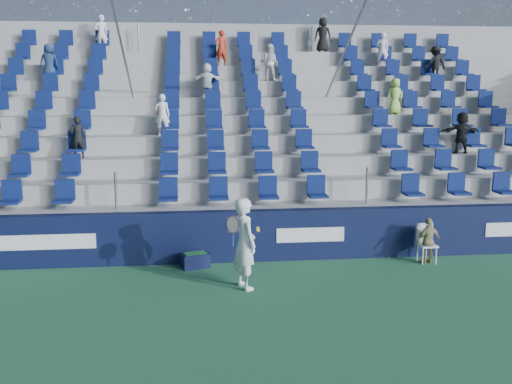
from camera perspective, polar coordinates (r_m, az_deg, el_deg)
ground at (r=10.56m, az=0.54°, el=-11.93°), size 70.00×70.00×0.00m
sponsor_wall at (r=13.35m, az=-1.00°, el=-4.39°), size 24.00×0.32×1.20m
grandstand at (r=18.07m, az=-2.47°, el=4.48°), size 24.00×8.17×6.63m
tennis_player at (r=11.47m, az=-1.15°, el=-5.15°), size 0.73×0.80×1.87m
line_judge_chair at (r=13.88m, az=16.62°, el=-4.63°), size 0.42×0.42×0.90m
line_judge at (r=13.75m, az=16.85°, el=-4.69°), size 0.67×0.41×1.07m
ball_bin at (r=13.03m, az=-6.10°, el=-6.73°), size 0.69×0.54×0.34m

